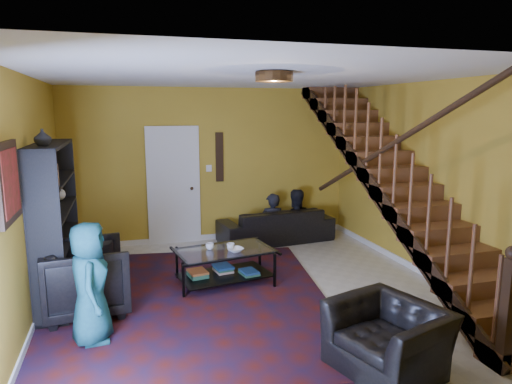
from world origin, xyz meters
TOP-DOWN VIEW (x-y plane):
  - floor at (0.00, 0.00)m, footprint 5.50×5.50m
  - room at (-1.33, 1.33)m, footprint 5.50×5.50m
  - staircase at (2.12, -0.00)m, footprint 0.95×5.02m
  - bookshelf at (-2.40, 0.60)m, footprint 0.35×1.80m
  - door at (-0.70, 2.73)m, footprint 0.82×0.05m
  - framed_picture at (-2.57, -0.90)m, footprint 0.04×0.74m
  - wall_hanging at (0.15, 2.73)m, footprint 0.14×0.03m
  - ceiling_fixture at (0.00, -0.80)m, footprint 0.40×0.40m
  - rug at (-0.87, 0.03)m, footprint 4.08×4.51m
  - sofa at (1.10, 2.30)m, footprint 2.16×1.03m
  - armchair_left at (-2.05, 0.04)m, footprint 1.05×1.03m
  - armchair_right at (0.71, -2.05)m, footprint 1.10×1.18m
  - person_adult_a at (1.05, 2.35)m, footprint 0.51×0.36m
  - person_adult_b at (1.50, 2.35)m, footprint 0.70×0.55m
  - person_child at (-1.95, -0.72)m, footprint 0.43×0.64m
  - coffee_table at (-0.27, 0.48)m, footprint 1.41×0.96m
  - cup_a at (-0.46, 0.56)m, footprint 0.14×0.14m
  - cup_b at (-0.20, 0.42)m, footprint 0.13×0.13m
  - bowl at (-0.15, 0.35)m, footprint 0.26×0.26m
  - vase at (-2.41, 0.10)m, footprint 0.18×0.18m

SIDE VIEW (x-z plane):
  - floor at x=0.00m, z-range 0.00..0.00m
  - rug at x=-0.87m, z-range 0.00..0.02m
  - room at x=-1.33m, z-range -2.70..2.80m
  - person_adult_a at x=1.05m, z-range -0.45..0.89m
  - person_adult_b at x=1.50m, z-range -0.45..0.95m
  - coffee_table at x=-0.27m, z-range 0.04..0.54m
  - sofa at x=1.10m, z-range 0.00..0.61m
  - armchair_right at x=0.71m, z-range 0.00..0.63m
  - armchair_left at x=-2.05m, z-range 0.00..0.87m
  - bowl at x=-0.15m, z-range 0.49..0.55m
  - cup_a at x=-0.46m, z-range 0.49..0.58m
  - cup_b at x=-0.20m, z-range 0.49..0.59m
  - person_child at x=-1.95m, z-range 0.00..1.29m
  - bookshelf at x=-2.40m, z-range -0.04..1.96m
  - door at x=-0.70m, z-range 0.00..2.05m
  - staircase at x=2.12m, z-range -0.19..2.99m
  - wall_hanging at x=0.15m, z-range 1.10..2.00m
  - framed_picture at x=-2.57m, z-range 1.38..2.12m
  - vase at x=-2.41m, z-range 2.00..2.19m
  - ceiling_fixture at x=0.00m, z-range 2.69..2.79m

